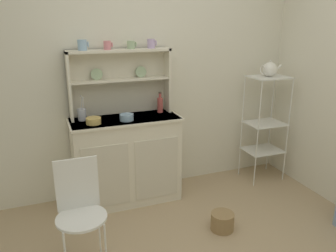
# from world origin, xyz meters

# --- Properties ---
(wall_back) EXTENTS (3.84, 0.05, 2.50)m
(wall_back) POSITION_xyz_m (0.00, 1.62, 1.25)
(wall_back) COLOR silver
(wall_back) RESTS_ON ground
(hutch_cabinet) EXTENTS (1.06, 0.45, 0.88)m
(hutch_cabinet) POSITION_xyz_m (-0.33, 1.37, 0.45)
(hutch_cabinet) COLOR silver
(hutch_cabinet) RESTS_ON ground
(hutch_shelf_unit) EXTENTS (0.99, 0.18, 0.64)m
(hutch_shelf_unit) POSITION_xyz_m (-0.33, 1.53, 1.25)
(hutch_shelf_unit) COLOR beige
(hutch_shelf_unit) RESTS_ON hutch_cabinet
(bakers_rack) EXTENTS (0.42, 0.33, 1.19)m
(bakers_rack) POSITION_xyz_m (1.27, 1.31, 0.74)
(bakers_rack) COLOR silver
(bakers_rack) RESTS_ON ground
(wire_chair) EXTENTS (0.36, 0.36, 0.85)m
(wire_chair) POSITION_xyz_m (-0.88, 0.52, 0.52)
(wire_chair) COLOR white
(wire_chair) RESTS_ON ground
(floor_basket) EXTENTS (0.21, 0.21, 0.16)m
(floor_basket) POSITION_xyz_m (0.32, 0.55, 0.08)
(floor_basket) COLOR #93754C
(floor_basket) RESTS_ON ground
(cup_sky_0) EXTENTS (0.10, 0.08, 0.09)m
(cup_sky_0) POSITION_xyz_m (-0.66, 1.49, 1.56)
(cup_sky_0) COLOR #8EB2D1
(cup_sky_0) RESTS_ON hutch_shelf_unit
(cup_rose_1) EXTENTS (0.08, 0.07, 0.08)m
(cup_rose_1) POSITION_xyz_m (-0.43, 1.49, 1.56)
(cup_rose_1) COLOR #D17A84
(cup_rose_1) RESTS_ON hutch_shelf_unit
(cup_sage_2) EXTENTS (0.09, 0.07, 0.08)m
(cup_sage_2) POSITION_xyz_m (-0.21, 1.49, 1.55)
(cup_sage_2) COLOR #9EB78E
(cup_sage_2) RESTS_ON hutch_shelf_unit
(cup_lilac_3) EXTENTS (0.09, 0.07, 0.09)m
(cup_lilac_3) POSITION_xyz_m (-0.01, 1.49, 1.56)
(cup_lilac_3) COLOR #B79ECC
(cup_lilac_3) RESTS_ON hutch_shelf_unit
(bowl_mixing_large) EXTENTS (0.14, 0.14, 0.06)m
(bowl_mixing_large) POSITION_xyz_m (-0.63, 1.29, 0.90)
(bowl_mixing_large) COLOR #DBB760
(bowl_mixing_large) RESTS_ON hutch_cabinet
(bowl_floral_medium) EXTENTS (0.13, 0.13, 0.06)m
(bowl_floral_medium) POSITION_xyz_m (-0.33, 1.29, 0.91)
(bowl_floral_medium) COLOR #8EB2D1
(bowl_floral_medium) RESTS_ON hutch_cabinet
(jam_bottle) EXTENTS (0.06, 0.06, 0.21)m
(jam_bottle) POSITION_xyz_m (0.07, 1.45, 0.96)
(jam_bottle) COLOR #B74C47
(jam_bottle) RESTS_ON hutch_cabinet
(utensil_jar) EXTENTS (0.08, 0.08, 0.23)m
(utensil_jar) POSITION_xyz_m (-0.72, 1.45, 0.93)
(utensil_jar) COLOR #B2B7C6
(utensil_jar) RESTS_ON hutch_cabinet
(porcelain_teapot) EXTENTS (0.25, 0.15, 0.18)m
(porcelain_teapot) POSITION_xyz_m (1.26, 1.31, 1.27)
(porcelain_teapot) COLOR white
(porcelain_teapot) RESTS_ON bakers_rack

